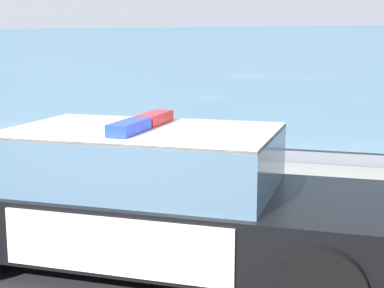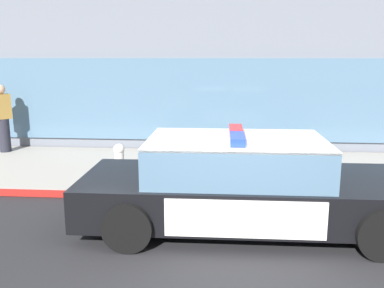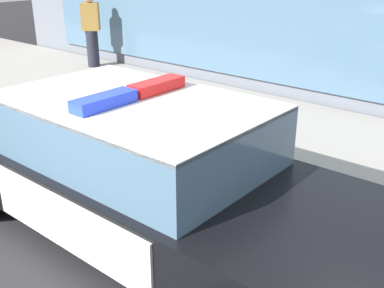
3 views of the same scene
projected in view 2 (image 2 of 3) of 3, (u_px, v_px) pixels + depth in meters
ground at (233, 273)px, 5.09m from camera, size 48.00×48.00×0.00m
sidewalk at (230, 171)px, 9.27m from camera, size 48.00×3.59×0.15m
curb_red_paint at (231, 198)px, 7.50m from camera, size 28.80×0.04×0.14m
storefront_building at (251, 28)px, 14.72m from camera, size 19.92×9.16×6.99m
police_cruiser at (245, 184)px, 6.32m from camera, size 5.00×2.12×1.49m
fire_hydrant at (120, 162)px, 8.32m from camera, size 0.34×0.39×0.73m
pedestrian_on_sidewalk at (3, 118)px, 10.65m from camera, size 0.47×0.46×1.71m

